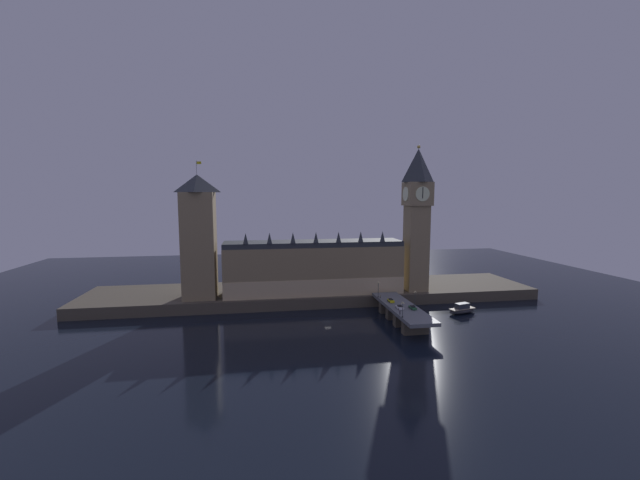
{
  "coord_description": "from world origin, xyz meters",
  "views": [
    {
      "loc": [
        -28.05,
        -153.56,
        51.32
      ],
      "look_at": [
        -0.07,
        20.0,
        31.66
      ],
      "focal_mm": 22.0,
      "sensor_mm": 36.0,
      "label": 1
    }
  ],
  "objects_px": {
    "car_southbound_lead": "(413,307)",
    "street_lamp_near": "(403,308)",
    "clock_tower": "(417,215)",
    "boat_downstream": "(462,310)",
    "car_northbound_lead": "(391,300)",
    "pedestrian_near_rail": "(400,312)",
    "victoria_tower": "(199,237)",
    "street_lamp_far": "(378,287)",
    "street_lamp_mid": "(415,296)",
    "pedestrian_far_rail": "(380,296)",
    "car_northbound_trail": "(400,307)"
  },
  "relations": [
    {
      "from": "pedestrian_far_rail",
      "to": "pedestrian_near_rail",
      "type": "bearing_deg",
      "value": -90.0
    },
    {
      "from": "pedestrian_far_rail",
      "to": "street_lamp_near",
      "type": "height_order",
      "value": "street_lamp_near"
    },
    {
      "from": "victoria_tower",
      "to": "street_lamp_far",
      "type": "distance_m",
      "value": 83.67
    },
    {
      "from": "car_northbound_trail",
      "to": "street_lamp_mid",
      "type": "bearing_deg",
      "value": 26.04
    },
    {
      "from": "victoria_tower",
      "to": "street_lamp_far",
      "type": "relative_size",
      "value": 8.57
    },
    {
      "from": "street_lamp_mid",
      "to": "pedestrian_far_rail",
      "type": "bearing_deg",
      "value": 129.22
    },
    {
      "from": "victoria_tower",
      "to": "pedestrian_near_rail",
      "type": "xyz_separation_m",
      "value": [
        78.88,
        -44.75,
        -25.53
      ]
    },
    {
      "from": "car_southbound_lead",
      "to": "street_lamp_near",
      "type": "bearing_deg",
      "value": -129.24
    },
    {
      "from": "car_northbound_lead",
      "to": "car_northbound_trail",
      "type": "xyz_separation_m",
      "value": [
        0.0,
        -10.31,
        -0.0
      ]
    },
    {
      "from": "car_southbound_lead",
      "to": "pedestrian_far_rail",
      "type": "height_order",
      "value": "pedestrian_far_rail"
    },
    {
      "from": "pedestrian_far_rail",
      "to": "street_lamp_mid",
      "type": "bearing_deg",
      "value": -50.78
    },
    {
      "from": "car_southbound_lead",
      "to": "pedestrian_near_rail",
      "type": "relative_size",
      "value": 2.66
    },
    {
      "from": "car_southbound_lead",
      "to": "street_lamp_near",
      "type": "distance_m",
      "value": 13.07
    },
    {
      "from": "car_northbound_lead",
      "to": "pedestrian_near_rail",
      "type": "bearing_deg",
      "value": -98.3
    },
    {
      "from": "car_northbound_trail",
      "to": "boat_downstream",
      "type": "height_order",
      "value": "car_northbound_trail"
    },
    {
      "from": "pedestrian_far_rail",
      "to": "street_lamp_mid",
      "type": "height_order",
      "value": "street_lamp_mid"
    },
    {
      "from": "car_northbound_trail",
      "to": "street_lamp_mid",
      "type": "height_order",
      "value": "street_lamp_mid"
    },
    {
      "from": "street_lamp_far",
      "to": "boat_downstream",
      "type": "bearing_deg",
      "value": -11.6
    },
    {
      "from": "boat_downstream",
      "to": "car_northbound_trail",
      "type": "bearing_deg",
      "value": -161.34
    },
    {
      "from": "victoria_tower",
      "to": "pedestrian_near_rail",
      "type": "distance_m",
      "value": 94.22
    },
    {
      "from": "clock_tower",
      "to": "boat_downstream",
      "type": "height_order",
      "value": "clock_tower"
    },
    {
      "from": "car_northbound_trail",
      "to": "street_lamp_mid",
      "type": "distance_m",
      "value": 9.47
    },
    {
      "from": "street_lamp_far",
      "to": "victoria_tower",
      "type": "bearing_deg",
      "value": 166.41
    },
    {
      "from": "street_lamp_far",
      "to": "car_northbound_trail",
      "type": "bearing_deg",
      "value": -81.03
    },
    {
      "from": "street_lamp_far",
      "to": "boat_downstream",
      "type": "distance_m",
      "value": 38.15
    },
    {
      "from": "car_southbound_lead",
      "to": "car_northbound_lead",
      "type": "bearing_deg",
      "value": 114.29
    },
    {
      "from": "clock_tower",
      "to": "pedestrian_near_rail",
      "type": "xyz_separation_m",
      "value": [
        -23.81,
        -42.52,
        -34.74
      ]
    },
    {
      "from": "car_northbound_trail",
      "to": "street_lamp_near",
      "type": "xyz_separation_m",
      "value": [
        -2.94,
        -10.8,
        3.07
      ]
    },
    {
      "from": "victoria_tower",
      "to": "street_lamp_near",
      "type": "relative_size",
      "value": 10.33
    },
    {
      "from": "clock_tower",
      "to": "boat_downstream",
      "type": "bearing_deg",
      "value": -63.69
    },
    {
      "from": "street_lamp_near",
      "to": "street_lamp_far",
      "type": "xyz_separation_m",
      "value": [
        -0.0,
        29.44,
        0.76
      ]
    },
    {
      "from": "car_northbound_lead",
      "to": "pedestrian_near_rail",
      "type": "relative_size",
      "value": 2.51
    },
    {
      "from": "car_southbound_lead",
      "to": "boat_downstream",
      "type": "relative_size",
      "value": 0.31
    },
    {
      "from": "pedestrian_near_rail",
      "to": "street_lamp_mid",
      "type": "xyz_separation_m",
      "value": [
        10.58,
        11.05,
        2.91
      ]
    },
    {
      "from": "car_southbound_lead",
      "to": "street_lamp_far",
      "type": "xyz_separation_m",
      "value": [
        -8.03,
        19.61,
        3.87
      ]
    },
    {
      "from": "street_lamp_mid",
      "to": "boat_downstream",
      "type": "distance_m",
      "value": 27.71
    },
    {
      "from": "pedestrian_far_rail",
      "to": "street_lamp_mid",
      "type": "relative_size",
      "value": 0.27
    },
    {
      "from": "clock_tower",
      "to": "street_lamp_near",
      "type": "height_order",
      "value": "clock_tower"
    },
    {
      "from": "pedestrian_near_rail",
      "to": "boat_downstream",
      "type": "height_order",
      "value": "pedestrian_near_rail"
    },
    {
      "from": "clock_tower",
      "to": "street_lamp_mid",
      "type": "xyz_separation_m",
      "value": [
        -13.23,
        -31.47,
        -31.82
      ]
    },
    {
      "from": "street_lamp_far",
      "to": "street_lamp_mid",
      "type": "bearing_deg",
      "value": -53.29
    },
    {
      "from": "car_northbound_trail",
      "to": "pedestrian_near_rail",
      "type": "height_order",
      "value": "pedestrian_near_rail"
    },
    {
      "from": "car_northbound_trail",
      "to": "street_lamp_near",
      "type": "distance_m",
      "value": 11.6
    },
    {
      "from": "victoria_tower",
      "to": "pedestrian_near_rail",
      "type": "bearing_deg",
      "value": -29.57
    },
    {
      "from": "car_northbound_lead",
      "to": "car_southbound_lead",
      "type": "xyz_separation_m",
      "value": [
        5.09,
        -11.27,
        -0.05
      ]
    },
    {
      "from": "clock_tower",
      "to": "boat_downstream",
      "type": "distance_m",
      "value": 48.87
    },
    {
      "from": "car_southbound_lead",
      "to": "street_lamp_mid",
      "type": "relative_size",
      "value": 0.74
    },
    {
      "from": "car_southbound_lead",
      "to": "street_lamp_mid",
      "type": "bearing_deg",
      "value": 58.94
    },
    {
      "from": "victoria_tower",
      "to": "car_southbound_lead",
      "type": "distance_m",
      "value": 98.18
    },
    {
      "from": "car_northbound_lead",
      "to": "pedestrian_far_rail",
      "type": "relative_size",
      "value": 2.6
    }
  ]
}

